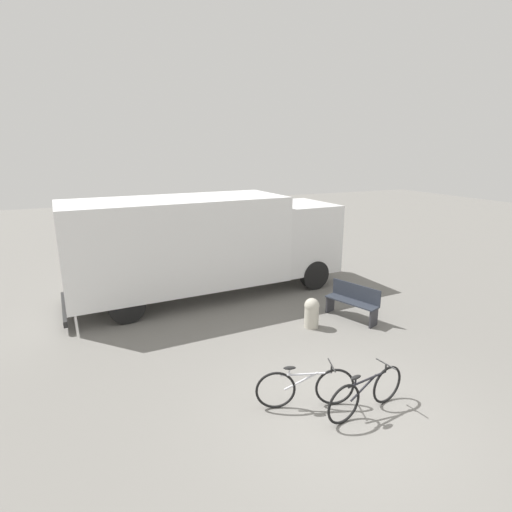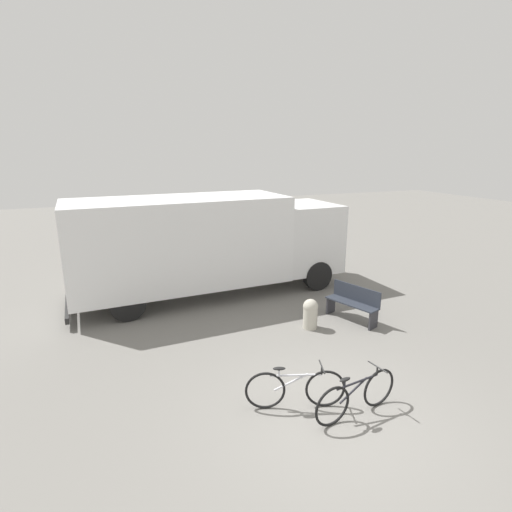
{
  "view_description": "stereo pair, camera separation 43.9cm",
  "coord_description": "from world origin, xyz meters",
  "px_view_note": "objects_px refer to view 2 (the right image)",
  "views": [
    {
      "loc": [
        -3.83,
        -4.76,
        4.41
      ],
      "look_at": [
        0.44,
        4.66,
        1.63
      ],
      "focal_mm": 28.0,
      "sensor_mm": 36.0,
      "label": 1
    },
    {
      "loc": [
        -3.42,
        -4.94,
        4.41
      ],
      "look_at": [
        0.44,
        4.66,
        1.63
      ],
      "focal_mm": 28.0,
      "sensor_mm": 36.0,
      "label": 2
    }
  ],
  "objects_px": {
    "park_bench": "(353,302)",
    "delivery_truck": "(208,241)",
    "bicycle_near": "(295,388)",
    "bollard_near_bench": "(310,313)",
    "bicycle_middle": "(356,396)"
  },
  "relations": [
    {
      "from": "delivery_truck",
      "to": "bicycle_near",
      "type": "xyz_separation_m",
      "value": [
        -0.15,
        -6.16,
        -1.32
      ]
    },
    {
      "from": "delivery_truck",
      "to": "bicycle_near",
      "type": "height_order",
      "value": "delivery_truck"
    },
    {
      "from": "park_bench",
      "to": "bicycle_near",
      "type": "height_order",
      "value": "park_bench"
    },
    {
      "from": "park_bench",
      "to": "bicycle_near",
      "type": "relative_size",
      "value": 0.9
    },
    {
      "from": "bicycle_near",
      "to": "bollard_near_bench",
      "type": "xyz_separation_m",
      "value": [
        1.85,
        2.75,
        0.04
      ]
    },
    {
      "from": "park_bench",
      "to": "bicycle_near",
      "type": "distance_m",
      "value": 4.2
    },
    {
      "from": "delivery_truck",
      "to": "bicycle_middle",
      "type": "relative_size",
      "value": 4.84
    },
    {
      "from": "delivery_truck",
      "to": "park_bench",
      "type": "xyz_separation_m",
      "value": [
        3.0,
        -3.39,
        -1.19
      ]
    },
    {
      "from": "delivery_truck",
      "to": "bollard_near_bench",
      "type": "bearing_deg",
      "value": -65.85
    },
    {
      "from": "delivery_truck",
      "to": "bicycle_middle",
      "type": "distance_m",
      "value": 6.9
    },
    {
      "from": "delivery_truck",
      "to": "bollard_near_bench",
      "type": "distance_m",
      "value": 4.02
    },
    {
      "from": "park_bench",
      "to": "delivery_truck",
      "type": "bearing_deg",
      "value": 22.58
    },
    {
      "from": "bollard_near_bench",
      "to": "bicycle_near",
      "type": "bearing_deg",
      "value": -123.96
    },
    {
      "from": "bicycle_near",
      "to": "bollard_near_bench",
      "type": "bearing_deg",
      "value": 74.83
    },
    {
      "from": "delivery_truck",
      "to": "bicycle_middle",
      "type": "xyz_separation_m",
      "value": [
        0.71,
        -6.73,
        -1.32
      ]
    }
  ]
}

